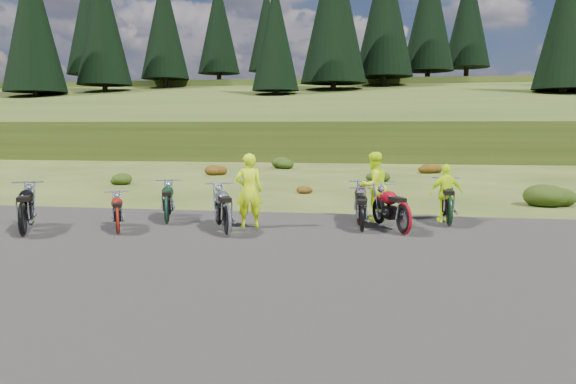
% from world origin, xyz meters
% --- Properties ---
extents(ground, '(300.00, 300.00, 0.00)m').
position_xyz_m(ground, '(0.00, 0.00, 0.00)').
color(ground, '#363F15').
rests_on(ground, ground).
extents(gravel_pad, '(20.00, 12.00, 0.04)m').
position_xyz_m(gravel_pad, '(0.00, -2.00, 0.00)').
color(gravel_pad, black).
rests_on(gravel_pad, ground).
extents(hill_slope, '(300.00, 45.97, 9.37)m').
position_xyz_m(hill_slope, '(0.00, 50.00, 0.00)').
color(hill_slope, '#2D4216').
rests_on(hill_slope, ground).
extents(hill_plateau, '(300.00, 90.00, 9.17)m').
position_xyz_m(hill_plateau, '(0.00, 110.00, 0.00)').
color(hill_plateau, '#2D4216').
rests_on(hill_plateau, ground).
extents(conifer_14, '(5.28, 5.28, 14.00)m').
position_xyz_m(conifer_14, '(-51.00, 70.00, 16.55)').
color(conifer_14, black).
rests_on(conifer_14, ground).
extents(conifer_15, '(7.92, 7.92, 20.00)m').
position_xyz_m(conifer_15, '(-45.00, 76.00, 20.16)').
color(conifer_15, black).
rests_on(conifer_15, ground).
extents(conifer_16, '(7.48, 7.48, 19.00)m').
position_xyz_m(conifer_16, '(-39.00, 51.00, 15.28)').
color(conifer_16, black).
rests_on(conifer_16, ground).
extents(conifer_17, '(7.04, 7.04, 18.00)m').
position_xyz_m(conifer_17, '(-33.00, 57.00, 15.97)').
color(conifer_17, black).
rests_on(conifer_17, ground).
extents(conifer_18, '(6.60, 6.60, 17.00)m').
position_xyz_m(conifer_18, '(-27.00, 63.00, 16.66)').
color(conifer_18, black).
rests_on(conifer_18, ground).
extents(conifer_19, '(6.16, 6.16, 16.00)m').
position_xyz_m(conifer_19, '(-21.00, 69.00, 17.36)').
color(conifer_19, black).
rests_on(conifer_19, ground).
extents(conifer_20, '(5.72, 5.72, 15.00)m').
position_xyz_m(conifer_20, '(-15.00, 75.00, 17.65)').
color(conifer_20, black).
rests_on(conifer_20, ground).
extents(conifer_21, '(5.28, 5.28, 14.00)m').
position_xyz_m(conifer_21, '(-9.00, 50.00, 12.56)').
color(conifer_21, black).
rests_on(conifer_21, ground).
extents(conifer_22, '(7.92, 7.92, 20.00)m').
position_xyz_m(conifer_22, '(-3.00, 56.00, 16.77)').
color(conifer_22, black).
rests_on(conifer_22, ground).
extents(conifer_23, '(7.48, 7.48, 19.00)m').
position_xyz_m(conifer_23, '(3.00, 62.00, 17.47)').
color(conifer_23, black).
rests_on(conifer_23, ground).
extents(conifer_24, '(7.04, 7.04, 18.00)m').
position_xyz_m(conifer_24, '(9.00, 68.00, 18.16)').
color(conifer_24, black).
rests_on(conifer_24, ground).
extents(conifer_25, '(6.60, 6.60, 17.00)m').
position_xyz_m(conifer_25, '(15.00, 74.00, 18.66)').
color(conifer_25, black).
rests_on(conifer_25, ground).
extents(conifer_26, '(6.16, 6.16, 16.00)m').
position_xyz_m(conifer_26, '(21.00, 49.00, 13.37)').
color(conifer_26, black).
rests_on(conifer_26, ground).
extents(shrub_1, '(1.03, 1.03, 0.61)m').
position_xyz_m(shrub_1, '(-9.10, 11.30, 0.31)').
color(shrub_1, '#1D350D').
rests_on(shrub_1, ground).
extents(shrub_2, '(1.30, 1.30, 0.77)m').
position_xyz_m(shrub_2, '(-6.20, 16.60, 0.38)').
color(shrub_2, '#5E2D0B').
rests_on(shrub_2, ground).
extents(shrub_3, '(1.56, 1.56, 0.92)m').
position_xyz_m(shrub_3, '(-3.30, 21.90, 0.46)').
color(shrub_3, '#1D350D').
rests_on(shrub_3, ground).
extents(shrub_4, '(0.77, 0.77, 0.45)m').
position_xyz_m(shrub_4, '(-0.40, 9.20, 0.23)').
color(shrub_4, '#5E2D0B').
rests_on(shrub_4, ground).
extents(shrub_5, '(1.03, 1.03, 0.61)m').
position_xyz_m(shrub_5, '(2.50, 14.50, 0.31)').
color(shrub_5, '#1D350D').
rests_on(shrub_5, ground).
extents(shrub_6, '(1.30, 1.30, 0.77)m').
position_xyz_m(shrub_6, '(5.40, 19.80, 0.38)').
color(shrub_6, '#5E2D0B').
rests_on(shrub_6, ground).
extents(shrub_7, '(1.56, 1.56, 0.92)m').
position_xyz_m(shrub_7, '(8.30, 7.10, 0.46)').
color(shrub_7, '#1D350D').
rests_on(shrub_7, ground).
extents(motorcycle_0, '(1.77, 2.45, 1.23)m').
position_xyz_m(motorcycle_0, '(-5.76, -0.73, 0.00)').
color(motorcycle_0, black).
rests_on(motorcycle_0, ground).
extents(motorcycle_1, '(1.38, 1.93, 0.97)m').
position_xyz_m(motorcycle_1, '(-3.67, -0.08, 0.00)').
color(motorcycle_1, maroon).
rests_on(motorcycle_1, ground).
extents(motorcycle_2, '(1.36, 2.24, 1.11)m').
position_xyz_m(motorcycle_2, '(-3.02, 1.48, 0.00)').
color(motorcycle_2, black).
rests_on(motorcycle_2, ground).
extents(motorcycle_3, '(1.63, 2.40, 1.20)m').
position_xyz_m(motorcycle_3, '(-0.96, 0.09, 0.00)').
color(motorcycle_3, '#98979C').
rests_on(motorcycle_3, ground).
extents(motorcycle_4, '(0.71, 2.11, 1.10)m').
position_xyz_m(motorcycle_4, '(2.09, 2.12, 0.00)').
color(motorcycle_4, '#410A10').
rests_on(motorcycle_4, ground).
extents(motorcycle_5, '(0.77, 2.00, 1.03)m').
position_xyz_m(motorcycle_5, '(2.20, 1.13, 0.00)').
color(motorcycle_5, black).
rests_on(motorcycle_5, ground).
extents(motorcycle_6, '(1.57, 2.32, 1.16)m').
position_xyz_m(motorcycle_6, '(3.20, 0.96, 0.00)').
color(motorcycle_6, maroon).
rests_on(motorcycle_6, ground).
extents(motorcycle_7, '(0.83, 2.34, 1.21)m').
position_xyz_m(motorcycle_7, '(4.43, 2.31, 0.00)').
color(motorcycle_7, black).
rests_on(motorcycle_7, ground).
extents(person_middle, '(0.79, 0.62, 1.93)m').
position_xyz_m(person_middle, '(-0.72, 1.34, 0.96)').
color(person_middle, '#BDE20B').
rests_on(person_middle, ground).
extents(person_right_a, '(1.17, 1.15, 1.90)m').
position_xyz_m(person_right_a, '(2.44, 3.12, 0.95)').
color(person_right_a, '#BDE20B').
rests_on(person_right_a, ground).
extents(person_right_b, '(1.00, 0.61, 1.59)m').
position_xyz_m(person_right_b, '(4.41, 3.06, 0.79)').
color(person_right_b, '#BDE20B').
rests_on(person_right_b, ground).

